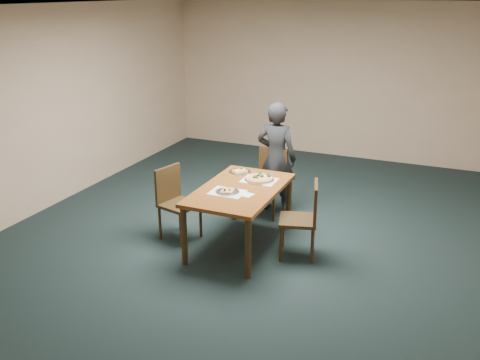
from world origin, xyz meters
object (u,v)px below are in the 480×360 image
at_px(chair_left, 175,198).
at_px(slice_plate_far, 240,171).
at_px(chair_right, 305,215).
at_px(slice_plate_near, 227,191).
at_px(diner, 276,158).
at_px(chair_far, 270,178).
at_px(dining_table, 240,195).
at_px(pizza_pan, 259,178).

bearing_deg(chair_left, slice_plate_far, -30.50).
bearing_deg(chair_right, chair_left, -101.03).
distance_m(chair_left, slice_plate_near, 0.81).
bearing_deg(diner, chair_left, 59.21).
height_order(chair_far, chair_left, same).
bearing_deg(chair_right, slice_plate_near, -90.65).
xyz_separation_m(dining_table, slice_plate_far, (-0.23, 0.53, 0.10)).
height_order(pizza_pan, slice_plate_far, pizza_pan).
distance_m(chair_far, pizza_pan, 0.81).
height_order(chair_far, pizza_pan, chair_far).
xyz_separation_m(dining_table, pizza_pan, (0.11, 0.34, 0.12)).
bearing_deg(slice_plate_near, chair_right, 14.86).
height_order(chair_far, diner, diner).
distance_m(chair_left, chair_right, 1.65).
relative_size(diner, slice_plate_near, 5.57).
distance_m(dining_table, pizza_pan, 0.38).
distance_m(chair_far, slice_plate_far, 0.65).
xyz_separation_m(chair_left, pizza_pan, (0.96, 0.43, 0.26)).
bearing_deg(chair_far, slice_plate_far, -105.79).
relative_size(chair_far, slice_plate_far, 3.25).
relative_size(chair_far, pizza_pan, 2.49).
bearing_deg(dining_table, slice_plate_far, 113.37).
relative_size(chair_right, slice_plate_far, 3.25).
xyz_separation_m(diner, pizza_pan, (0.09, -0.88, -0.01)).
xyz_separation_m(dining_table, diner, (0.02, 1.22, 0.12)).
height_order(chair_left, slice_plate_far, chair_left).
xyz_separation_m(dining_table, chair_far, (-0.03, 1.10, -0.14)).
bearing_deg(chair_far, chair_left, -120.71).
distance_m(chair_left, pizza_pan, 1.08).
relative_size(chair_left, slice_plate_far, 3.25).
relative_size(chair_far, diner, 0.58).
distance_m(pizza_pan, slice_plate_far, 0.39).
height_order(chair_left, chair_right, same).
height_order(chair_right, diner, diner).
relative_size(chair_far, chair_right, 1.00).
relative_size(dining_table, slice_plate_near, 5.36).
bearing_deg(chair_right, chair_far, -157.70).
height_order(dining_table, chair_right, chair_right).
relative_size(pizza_pan, slice_plate_far, 1.31).
bearing_deg(chair_far, pizza_pan, -75.66).
bearing_deg(dining_table, chair_far, 91.40).
bearing_deg(pizza_pan, chair_right, -23.91).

